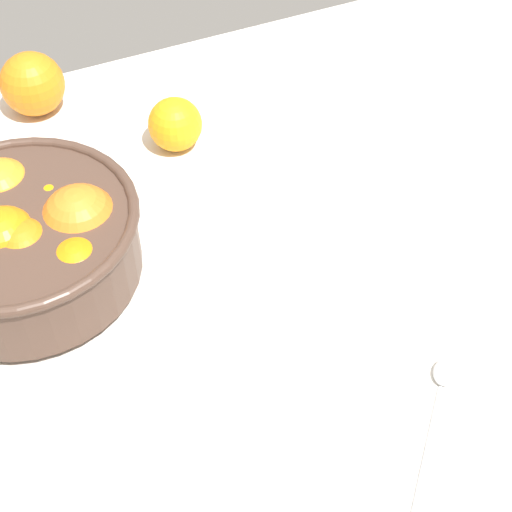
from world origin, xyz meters
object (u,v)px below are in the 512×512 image
Objects in this scene: loose_orange_0 at (32,84)px; spoon at (437,407)px; fruit_bowl at (25,240)px; loose_orange_1 at (175,124)px.

loose_orange_0 is 65.69cm from spoon.
fruit_bowl reaches higher than loose_orange_1.
fruit_bowl is 26.14cm from loose_orange_1.
loose_orange_0 reaches higher than spoon.
fruit_bowl is 29.99cm from loose_orange_0.
loose_orange_1 is at bearing 33.21° from fruit_bowl.
loose_orange_0 is at bearing 134.24° from loose_orange_1.
loose_orange_0 is 20.60cm from loose_orange_1.
loose_orange_1 is 47.54cm from spoon.
spoon is (8.69, -46.65, -3.00)cm from loose_orange_1.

